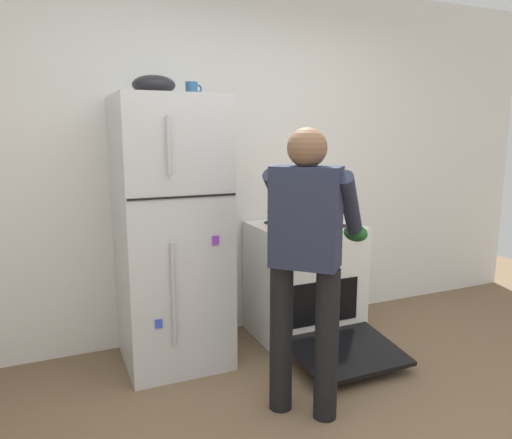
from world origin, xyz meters
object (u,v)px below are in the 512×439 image
at_px(person_cook, 307,247).
at_px(stove_range, 305,282).
at_px(refrigerator, 171,233).
at_px(mixing_bowl, 154,85).
at_px(red_pot, 289,217).
at_px(pepper_mill, 325,208).
at_px(coffee_mug, 192,89).

bearing_deg(person_cook, stove_range, 60.67).
height_order(refrigerator, person_cook, refrigerator).
distance_m(refrigerator, mixing_bowl, 0.97).
bearing_deg(mixing_bowl, refrigerator, -0.21).
bearing_deg(red_pot, refrigerator, 176.73).
xyz_separation_m(person_cook, red_pot, (0.34, 0.87, -0.00)).
bearing_deg(stove_range, red_pot, -168.57).
xyz_separation_m(pepper_mill, mixing_bowl, (-1.41, -0.20, 0.91)).
relative_size(stove_range, red_pot, 3.51).
xyz_separation_m(refrigerator, stove_range, (1.03, -0.02, -0.47)).
relative_size(refrigerator, person_cook, 1.13).
distance_m(red_pot, mixing_bowl, 1.31).
xyz_separation_m(stove_range, red_pot, (-0.16, -0.03, 0.53)).
xyz_separation_m(red_pot, mixing_bowl, (-0.95, 0.05, 0.91)).
bearing_deg(refrigerator, pepper_mill, 8.57).
distance_m(stove_range, red_pot, 0.55).
relative_size(person_cook, coffee_mug, 14.28).
relative_size(refrigerator, mixing_bowl, 6.68).
height_order(stove_range, coffee_mug, coffee_mug).
bearing_deg(mixing_bowl, red_pot, -3.01).
bearing_deg(coffee_mug, pepper_mill, 7.45).
xyz_separation_m(refrigerator, red_pot, (0.87, -0.05, 0.06)).
height_order(person_cook, red_pot, person_cook).
relative_size(red_pot, pepper_mill, 2.42).
bearing_deg(coffee_mug, red_pot, -8.28).
distance_m(refrigerator, coffee_mug, 0.97).
bearing_deg(coffee_mug, refrigerator, -164.60).
bearing_deg(pepper_mill, stove_range, -144.04).
bearing_deg(coffee_mug, stove_range, -4.57).
bearing_deg(refrigerator, red_pot, -3.27).
distance_m(refrigerator, pepper_mill, 1.35).
distance_m(refrigerator, stove_range, 1.13).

